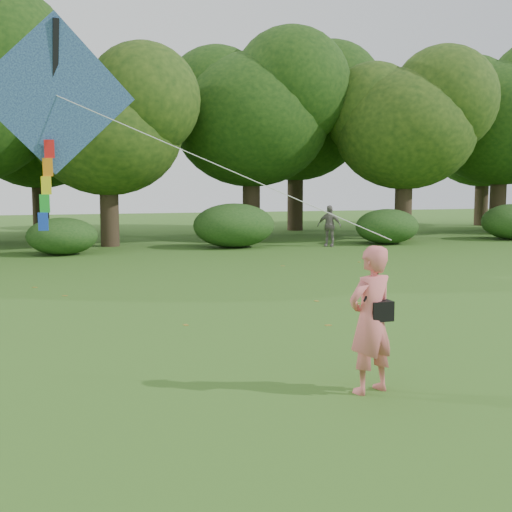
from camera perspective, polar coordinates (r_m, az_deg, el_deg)
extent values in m
plane|color=#265114|center=(9.69, 8.83, -9.97)|extent=(100.00, 100.00, 0.00)
imported|color=#EA6E6F|center=(8.49, 10.16, -5.59)|extent=(0.81, 0.66, 1.94)
imported|color=slate|center=(27.86, 6.52, 2.68)|extent=(1.09, 0.97, 1.78)
cube|color=black|center=(8.50, 10.99, -4.80)|extent=(0.30, 0.20, 0.26)
cylinder|color=black|center=(8.37, 10.35, -2.35)|extent=(0.33, 0.14, 0.47)
cube|color=#2864AD|center=(9.79, -17.46, 13.52)|extent=(2.26, 0.37, 2.25)
cube|color=black|center=(9.82, -17.46, 13.49)|extent=(0.19, 0.50, 2.04)
cylinder|color=white|center=(8.76, -3.67, 8.17)|extent=(4.09, 2.40, 1.99)
cube|color=red|center=(9.74, -17.90, 9.05)|extent=(0.14, 0.06, 0.26)
cube|color=orange|center=(9.74, -18.02, 7.52)|extent=(0.14, 0.06, 0.26)
cube|color=yellow|center=(9.73, -18.15, 5.99)|extent=(0.14, 0.06, 0.26)
cube|color=green|center=(9.74, -18.27, 4.45)|extent=(0.14, 0.06, 0.26)
cube|color=blue|center=(9.75, -18.39, 2.92)|extent=(0.14, 0.06, 0.26)
cylinder|color=#3A2D1E|center=(28.44, -12.90, 4.02)|extent=(0.80, 0.80, 3.15)
ellipsoid|color=#1E3F11|center=(28.50, -13.07, 10.73)|extent=(6.40, 6.40, 5.44)
cylinder|color=#3A2D1E|center=(31.69, -0.42, 4.90)|extent=(0.86, 0.86, 3.67)
ellipsoid|color=#1E3F11|center=(31.82, -0.43, 11.99)|extent=(7.60, 7.60, 6.46)
cylinder|color=#3A2D1E|center=(32.17, 12.96, 4.54)|extent=(0.83, 0.83, 3.43)
ellipsoid|color=#1E3F11|center=(32.26, 13.13, 10.91)|extent=(6.80, 6.80, 5.78)
cylinder|color=#3A2D1E|center=(37.74, 20.70, 4.82)|extent=(0.87, 0.87, 3.78)
ellipsoid|color=#1E3F11|center=(37.87, 20.95, 10.93)|extent=(7.80, 7.80, 6.63)
cylinder|color=#3A2D1E|center=(35.86, -18.61, 4.61)|extent=(0.84, 0.84, 3.50)
ellipsoid|color=#1E3F11|center=(35.95, -18.83, 10.47)|extent=(7.00, 7.00, 5.95)
cylinder|color=#3A2D1E|center=(37.23, 3.51, 5.40)|extent=(0.90, 0.90, 4.02)
ellipsoid|color=#1E3F11|center=(37.38, 3.55, 11.78)|extent=(7.80, 7.80, 6.63)
cylinder|color=#3A2D1E|center=(43.94, 19.40, 4.91)|extent=(0.85, 0.85, 3.57)
ellipsoid|color=#1E3F11|center=(44.02, 19.59, 9.82)|extent=(7.20, 7.20, 6.12)
ellipsoid|color=#264919|center=(25.52, -16.84, 1.69)|extent=(2.66, 2.09, 1.42)
ellipsoid|color=#264919|center=(27.24, -1.97, 2.73)|extent=(3.50, 2.75, 1.88)
ellipsoid|color=#264919|center=(29.41, 11.59, 2.59)|extent=(2.94, 2.31, 1.58)
cube|color=olive|center=(22.49, 9.16, -0.54)|extent=(0.14, 0.14, 0.01)
cube|color=olive|center=(16.30, -16.62, -3.40)|extent=(0.14, 0.11, 0.01)
cube|color=olive|center=(15.00, 5.41, -4.00)|extent=(0.10, 0.13, 0.01)
cube|color=olive|center=(17.83, -19.06, -2.65)|extent=(0.14, 0.13, 0.01)
cube|color=olive|center=(21.23, 2.39, -0.88)|extent=(0.13, 0.10, 0.01)
cube|color=olive|center=(12.51, 6.44, -6.13)|extent=(0.13, 0.09, 0.01)
cube|color=olive|center=(14.89, 9.20, -4.14)|extent=(0.14, 0.14, 0.01)
cube|color=olive|center=(12.53, -6.26, -6.11)|extent=(0.10, 0.13, 0.01)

